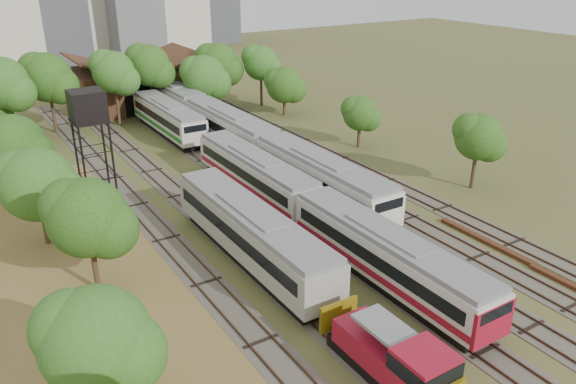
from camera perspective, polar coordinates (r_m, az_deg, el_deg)
ground at (r=37.02m, az=16.48°, el=-10.89°), size 240.00×240.00×0.00m
dry_grass_patch at (r=34.51m, az=-15.89°, el=-13.55°), size 14.00×60.00×0.04m
tracks at (r=54.10m, az=-3.78°, el=1.31°), size 24.60×80.00×0.19m
railcar_red_set at (r=43.17m, az=2.35°, el=-1.74°), size 3.02×34.58×3.73m
railcar_green_set at (r=62.58m, az=-5.90°, el=6.35°), size 3.29×52.08×4.07m
railcar_rear at (r=68.44m, az=-12.06°, el=7.32°), size 3.11×16.08×3.85m
shunter_locomotive at (r=29.39m, az=10.99°, el=-16.56°), size 2.53×8.10×3.31m
old_grey_coach at (r=39.14m, az=-3.72°, el=-4.20°), size 3.23×18.00×4.00m
water_tower at (r=49.59m, az=-19.69°, el=7.94°), size 2.82×2.82×9.79m
rail_pile_far at (r=44.94m, az=19.44°, el=-4.70°), size 0.54×8.56×0.28m
maintenance_shed at (r=82.54m, az=-15.29°, el=10.33°), size 16.45×11.55×7.58m
tree_band_left at (r=45.55m, az=-24.97°, el=1.51°), size 8.13×73.35×8.67m
tree_band_far at (r=74.22m, az=-14.64°, el=11.70°), size 37.76×8.84×9.83m
tree_band_right at (r=64.65m, az=6.24°, el=8.85°), size 5.87×35.21×7.05m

